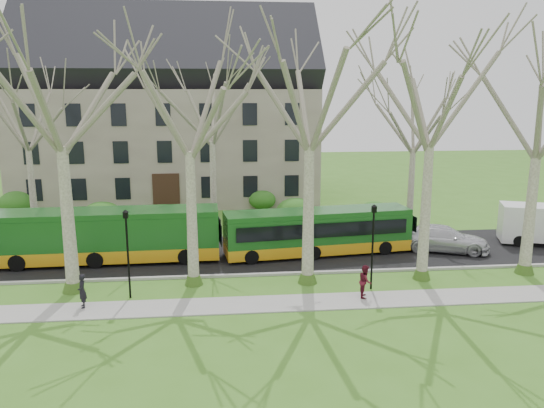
{
  "coord_description": "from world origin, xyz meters",
  "views": [
    {
      "loc": [
        -1.53,
        -25.84,
        9.87
      ],
      "look_at": [
        1.34,
        3.0,
        3.67
      ],
      "focal_mm": 35.0,
      "sensor_mm": 36.0,
      "label": 1
    }
  ],
  "objects_px": {
    "bus_follow": "(318,231)",
    "pedestrian_a": "(82,291)",
    "sedan": "(444,238)",
    "bus_lead": "(109,235)",
    "pedestrian_b": "(365,281)"
  },
  "relations": [
    {
      "from": "bus_lead",
      "to": "bus_follow",
      "type": "bearing_deg",
      "value": -0.38
    },
    {
      "from": "bus_lead",
      "to": "sedan",
      "type": "relative_size",
      "value": 2.34
    },
    {
      "from": "bus_lead",
      "to": "pedestrian_b",
      "type": "xyz_separation_m",
      "value": [
        13.4,
        -6.89,
        -0.79
      ]
    },
    {
      "from": "bus_follow",
      "to": "pedestrian_b",
      "type": "height_order",
      "value": "bus_follow"
    },
    {
      "from": "bus_follow",
      "to": "sedan",
      "type": "xyz_separation_m",
      "value": [
        7.97,
        -0.15,
        -0.63
      ]
    },
    {
      "from": "bus_lead",
      "to": "pedestrian_b",
      "type": "height_order",
      "value": "bus_lead"
    },
    {
      "from": "bus_follow",
      "to": "sedan",
      "type": "bearing_deg",
      "value": -8.07
    },
    {
      "from": "bus_follow",
      "to": "pedestrian_b",
      "type": "distance_m",
      "value": 7.2
    },
    {
      "from": "bus_follow",
      "to": "sedan",
      "type": "relative_size",
      "value": 2.09
    },
    {
      "from": "bus_lead",
      "to": "pedestrian_a",
      "type": "distance_m",
      "value": 6.9
    },
    {
      "from": "pedestrian_a",
      "to": "pedestrian_b",
      "type": "distance_m",
      "value": 13.33
    },
    {
      "from": "bus_follow",
      "to": "pedestrian_a",
      "type": "relative_size",
      "value": 7.11
    },
    {
      "from": "sedan",
      "to": "pedestrian_a",
      "type": "height_order",
      "value": "pedestrian_a"
    },
    {
      "from": "bus_follow",
      "to": "pedestrian_b",
      "type": "bearing_deg",
      "value": -88.69
    },
    {
      "from": "bus_lead",
      "to": "bus_follow",
      "type": "distance_m",
      "value": 12.37
    }
  ]
}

